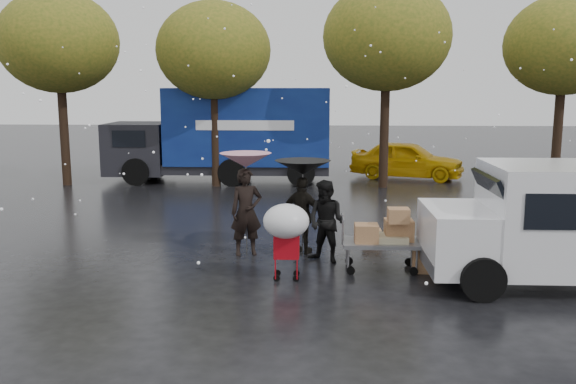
{
  "coord_description": "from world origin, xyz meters",
  "views": [
    {
      "loc": [
        0.09,
        -11.63,
        3.56
      ],
      "look_at": [
        -0.49,
        1.0,
        1.36
      ],
      "focal_mm": 38.0,
      "sensor_mm": 36.0,
      "label": 1
    }
  ],
  "objects_px": {
    "person_pink": "(246,212)",
    "yellow_taxi": "(407,160)",
    "shopping_cart": "(286,225)",
    "white_van": "(573,222)",
    "person_black": "(303,215)",
    "blue_truck": "(227,135)",
    "vendor_cart": "(386,234)"
  },
  "relations": [
    {
      "from": "blue_truck",
      "to": "yellow_taxi",
      "type": "distance_m",
      "value": 7.08
    },
    {
      "from": "shopping_cart",
      "to": "yellow_taxi",
      "type": "height_order",
      "value": "yellow_taxi"
    },
    {
      "from": "vendor_cart",
      "to": "shopping_cart",
      "type": "distance_m",
      "value": 2.08
    },
    {
      "from": "person_pink",
      "to": "white_van",
      "type": "height_order",
      "value": "white_van"
    },
    {
      "from": "blue_truck",
      "to": "yellow_taxi",
      "type": "xyz_separation_m",
      "value": [
        6.92,
        1.05,
        -1.02
      ]
    },
    {
      "from": "blue_truck",
      "to": "vendor_cart",
      "type": "bearing_deg",
      "value": -67.12
    },
    {
      "from": "person_pink",
      "to": "vendor_cart",
      "type": "bearing_deg",
      "value": -37.11
    },
    {
      "from": "white_van",
      "to": "blue_truck",
      "type": "relative_size",
      "value": 0.59
    },
    {
      "from": "vendor_cart",
      "to": "person_pink",
      "type": "bearing_deg",
      "value": 160.42
    },
    {
      "from": "person_pink",
      "to": "shopping_cart",
      "type": "xyz_separation_m",
      "value": [
        0.94,
        -1.79,
        0.13
      ]
    },
    {
      "from": "blue_truck",
      "to": "yellow_taxi",
      "type": "relative_size",
      "value": 1.92
    },
    {
      "from": "blue_truck",
      "to": "yellow_taxi",
      "type": "height_order",
      "value": "blue_truck"
    },
    {
      "from": "person_black",
      "to": "white_van",
      "type": "relative_size",
      "value": 0.34
    },
    {
      "from": "person_pink",
      "to": "person_black",
      "type": "height_order",
      "value": "person_pink"
    },
    {
      "from": "yellow_taxi",
      "to": "person_black",
      "type": "bearing_deg",
      "value": 179.7
    },
    {
      "from": "blue_truck",
      "to": "person_pink",
      "type": "bearing_deg",
      "value": -79.49
    },
    {
      "from": "vendor_cart",
      "to": "shopping_cart",
      "type": "height_order",
      "value": "shopping_cart"
    },
    {
      "from": "person_pink",
      "to": "yellow_taxi",
      "type": "xyz_separation_m",
      "value": [
        5.03,
        11.24,
        -0.19
      ]
    },
    {
      "from": "shopping_cart",
      "to": "white_van",
      "type": "bearing_deg",
      "value": 0.86
    },
    {
      "from": "shopping_cart",
      "to": "blue_truck",
      "type": "distance_m",
      "value": 12.33
    },
    {
      "from": "vendor_cart",
      "to": "blue_truck",
      "type": "height_order",
      "value": "blue_truck"
    },
    {
      "from": "person_black",
      "to": "yellow_taxi",
      "type": "relative_size",
      "value": 0.38
    },
    {
      "from": "yellow_taxi",
      "to": "vendor_cart",
      "type": "bearing_deg",
      "value": -171.34
    },
    {
      "from": "person_pink",
      "to": "white_van",
      "type": "xyz_separation_m",
      "value": [
        6.09,
        -1.72,
        0.23
      ]
    },
    {
      "from": "shopping_cart",
      "to": "person_pink",
      "type": "bearing_deg",
      "value": 117.58
    },
    {
      "from": "vendor_cart",
      "to": "blue_truck",
      "type": "xyz_separation_m",
      "value": [
        -4.72,
        11.19,
        1.03
      ]
    },
    {
      "from": "vendor_cart",
      "to": "white_van",
      "type": "relative_size",
      "value": 0.31
    },
    {
      "from": "person_pink",
      "to": "white_van",
      "type": "distance_m",
      "value": 6.33
    },
    {
      "from": "white_van",
      "to": "blue_truck",
      "type": "distance_m",
      "value": 14.34
    },
    {
      "from": "vendor_cart",
      "to": "yellow_taxi",
      "type": "xyz_separation_m",
      "value": [
        2.2,
        12.24,
        0.01
      ]
    },
    {
      "from": "person_pink",
      "to": "person_black",
      "type": "xyz_separation_m",
      "value": [
        1.19,
        0.17,
        -0.1
      ]
    },
    {
      "from": "person_black",
      "to": "blue_truck",
      "type": "height_order",
      "value": "blue_truck"
    }
  ]
}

